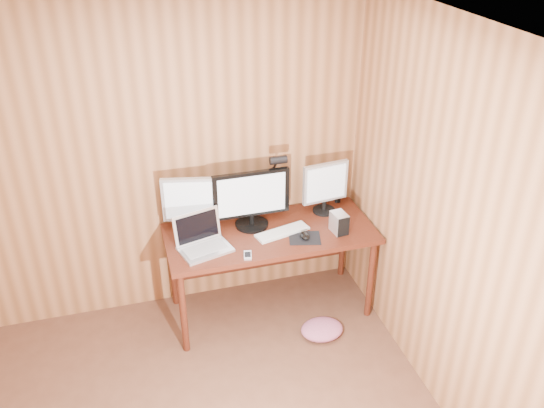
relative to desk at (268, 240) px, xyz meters
name	(u,v)px	position (x,y,z in m)	size (l,w,h in m)	color
room_shell	(169,354)	(-0.93, -1.70, 0.62)	(4.00, 4.00, 4.00)	brown
desk	(268,240)	(0.00, 0.00, 0.00)	(1.60, 0.70, 0.75)	#4D1D10
monitor_center	(251,198)	(-0.11, 0.05, 0.36)	(0.59, 0.26, 0.46)	black
monitor_left	(189,203)	(-0.58, 0.10, 0.37)	(0.40, 0.19, 0.45)	black
monitor_right	(325,186)	(0.50, 0.10, 0.35)	(0.38, 0.18, 0.43)	black
laptop	(202,240)	(-0.54, -0.14, 0.19)	(0.42, 0.36, 0.26)	silver
keyboard	(282,232)	(0.08, -0.12, 0.13)	(0.44, 0.23, 0.02)	silver
mousepad	(305,238)	(0.22, -0.23, 0.12)	(0.23, 0.19, 0.00)	black
mouse	(305,236)	(0.22, -0.23, 0.14)	(0.07, 0.11, 0.04)	black
hard_drive	(339,223)	(0.50, -0.22, 0.20)	(0.12, 0.16, 0.16)	silver
phone	(248,255)	(-0.24, -0.34, 0.13)	(0.08, 0.12, 0.02)	silver
speaker	(338,196)	(0.67, 0.23, 0.18)	(0.05, 0.05, 0.12)	black
desk_lamp	(276,175)	(0.11, 0.16, 0.48)	(0.13, 0.19, 0.58)	black
fabric_pile	(322,329)	(0.30, -0.49, -0.58)	(0.33, 0.27, 0.11)	#BB5A7C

